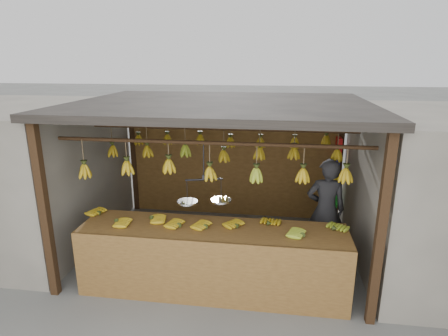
# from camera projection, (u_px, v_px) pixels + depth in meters

# --- Properties ---
(ground) EXTENTS (80.00, 80.00, 0.00)m
(ground) POSITION_uv_depth(u_px,v_px,m) (221.00, 249.00, 6.13)
(ground) COLOR #5B5B57
(stall) EXTENTS (4.30, 3.30, 2.40)m
(stall) POSITION_uv_depth(u_px,v_px,m) (224.00, 127.00, 5.89)
(stall) COLOR black
(stall) RESTS_ON ground
(neighbor_left) EXTENTS (3.00, 3.00, 2.30)m
(neighbor_left) POSITION_uv_depth(u_px,v_px,m) (10.00, 173.00, 6.30)
(neighbor_left) COLOR slate
(neighbor_left) RESTS_ON ground
(counter) EXTENTS (3.50, 0.79, 0.96)m
(counter) POSITION_uv_depth(u_px,v_px,m) (211.00, 246.00, 4.77)
(counter) COLOR brown
(counter) RESTS_ON ground
(hanging_bananas) EXTENTS (3.62, 2.22, 0.39)m
(hanging_bananas) POSITION_uv_depth(u_px,v_px,m) (221.00, 154.00, 5.68)
(hanging_bananas) COLOR #AC8712
(hanging_bananas) RESTS_ON ground
(balance_scale) EXTENTS (0.68, 0.38, 0.79)m
(balance_scale) POSITION_uv_depth(u_px,v_px,m) (204.00, 198.00, 4.84)
(balance_scale) COLOR black
(balance_scale) RESTS_ON ground
(vendor) EXTENTS (0.61, 0.42, 1.61)m
(vendor) POSITION_uv_depth(u_px,v_px,m) (325.00, 210.00, 5.64)
(vendor) COLOR #262628
(vendor) RESTS_ON ground
(bag_bundles) EXTENTS (0.08, 0.26, 1.30)m
(bag_bundles) POSITION_uv_depth(u_px,v_px,m) (336.00, 172.00, 6.87)
(bag_bundles) COLOR red
(bag_bundles) RESTS_ON ground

